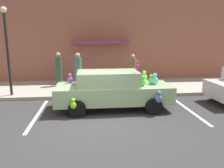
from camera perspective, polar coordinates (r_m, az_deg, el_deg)
The scene contains 11 objects.
ground_plane at distance 7.60m, azimuth -4.35°, elevation -9.93°, with size 60.00×60.00×0.00m, color #2D2D30.
sidewalk at distance 12.36m, azimuth -5.08°, elevation -0.93°, with size 24.00×4.00×0.15m, color gray.
storefront_building at distance 14.20m, azimuth -5.46°, elevation 13.41°, with size 24.00×1.25×6.40m.
parking_stripe_front at distance 9.40m, azimuth 19.18°, elevation -6.21°, with size 0.12×3.60×0.01m, color silver.
parking_stripe_rear at distance 8.75m, azimuth -18.80°, elevation -7.53°, with size 0.12×3.60×0.01m, color silver.
plush_covered_car at distance 8.73m, azimuth 0.11°, elevation -1.48°, with size 4.56×1.98×1.99m.
teddy_bear_on_sidewalk at distance 11.21m, azimuth -12.66°, elevation -0.74°, with size 0.30×0.25×0.57m.
street_lamp_post at distance 11.18m, azimuth -25.80°, elevation 9.69°, with size 0.28×0.28×4.03m.
pedestrian_near_shopfront at distance 11.71m, azimuth -8.84°, elevation 3.04°, with size 0.39×0.39×1.91m.
pedestrian_walking_past at distance 11.56m, azimuth 5.39°, elevation 2.88°, with size 0.33×0.33×1.84m.
pedestrian_by_lamp at distance 12.66m, azimuth -13.70°, elevation 3.54°, with size 0.34×0.34×1.89m.
Camera 1 is at (-0.18, -7.05, 2.83)m, focal length 35.00 mm.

